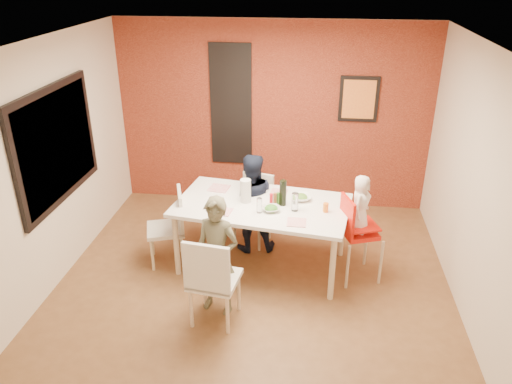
# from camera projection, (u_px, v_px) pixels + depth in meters

# --- Properties ---
(ground) EXTENTS (4.50, 4.50, 0.00)m
(ground) POSITION_uv_depth(u_px,v_px,m) (253.00, 285.00, 5.76)
(ground) COLOR brown
(ground) RESTS_ON ground
(ceiling) EXTENTS (4.50, 4.50, 0.02)m
(ceiling) POSITION_uv_depth(u_px,v_px,m) (252.00, 45.00, 4.61)
(ceiling) COLOR silver
(ceiling) RESTS_ON wall_back
(wall_back) EXTENTS (4.50, 0.02, 2.70)m
(wall_back) POSITION_uv_depth(u_px,v_px,m) (273.00, 116.00, 7.21)
(wall_back) COLOR beige
(wall_back) RESTS_ON ground
(wall_front) EXTENTS (4.50, 0.02, 2.70)m
(wall_front) POSITION_uv_depth(u_px,v_px,m) (207.00, 319.00, 3.17)
(wall_front) COLOR beige
(wall_front) RESTS_ON ground
(wall_left) EXTENTS (0.02, 4.50, 2.70)m
(wall_left) POSITION_uv_depth(u_px,v_px,m) (48.00, 168.00, 5.44)
(wall_left) COLOR beige
(wall_left) RESTS_ON ground
(wall_right) EXTENTS (0.02, 4.50, 2.70)m
(wall_right) POSITION_uv_depth(u_px,v_px,m) (477.00, 189.00, 4.94)
(wall_right) COLOR beige
(wall_right) RESTS_ON ground
(brick_accent_wall) EXTENTS (4.50, 0.02, 2.70)m
(brick_accent_wall) POSITION_uv_depth(u_px,v_px,m) (272.00, 117.00, 7.19)
(brick_accent_wall) COLOR maroon
(brick_accent_wall) RESTS_ON ground
(picture_window_frame) EXTENTS (0.05, 1.70, 1.30)m
(picture_window_frame) POSITION_uv_depth(u_px,v_px,m) (56.00, 145.00, 5.53)
(picture_window_frame) COLOR black
(picture_window_frame) RESTS_ON wall_left
(picture_window_pane) EXTENTS (0.02, 1.55, 1.15)m
(picture_window_pane) POSITION_uv_depth(u_px,v_px,m) (58.00, 145.00, 5.53)
(picture_window_pane) COLOR black
(picture_window_pane) RESTS_ON wall_left
(glassblock_strip) EXTENTS (0.55, 0.03, 1.70)m
(glassblock_strip) POSITION_uv_depth(u_px,v_px,m) (231.00, 105.00, 7.18)
(glassblock_strip) COLOR silver
(glassblock_strip) RESTS_ON wall_back
(glassblock_surround) EXTENTS (0.60, 0.03, 1.76)m
(glassblock_surround) POSITION_uv_depth(u_px,v_px,m) (231.00, 105.00, 7.17)
(glassblock_surround) COLOR black
(glassblock_surround) RESTS_ON wall_back
(art_print_frame) EXTENTS (0.54, 0.03, 0.64)m
(art_print_frame) POSITION_uv_depth(u_px,v_px,m) (359.00, 99.00, 6.91)
(art_print_frame) COLOR black
(art_print_frame) RESTS_ON wall_back
(art_print_canvas) EXTENTS (0.44, 0.01, 0.54)m
(art_print_canvas) POSITION_uv_depth(u_px,v_px,m) (359.00, 99.00, 6.89)
(art_print_canvas) COLOR orange
(art_print_canvas) RESTS_ON wall_back
(dining_table) EXTENTS (2.13, 1.39, 0.83)m
(dining_table) POSITION_uv_depth(u_px,v_px,m) (262.00, 209.00, 5.84)
(dining_table) COLOR white
(dining_table) RESTS_ON ground
(chair_near) EXTENTS (0.53, 0.53, 1.01)m
(chair_near) POSITION_uv_depth(u_px,v_px,m) (211.00, 278.00, 4.92)
(chair_near) COLOR silver
(chair_near) RESTS_ON ground
(chair_far) EXTENTS (0.53, 0.53, 0.92)m
(chair_far) POSITION_uv_depth(u_px,v_px,m) (255.00, 204.00, 6.50)
(chair_far) COLOR silver
(chair_far) RESTS_ON ground
(chair_left) EXTENTS (0.55, 0.55, 0.94)m
(chair_left) POSITION_uv_depth(u_px,v_px,m) (172.00, 223.00, 6.02)
(chair_left) COLOR beige
(chair_left) RESTS_ON ground
(high_chair) EXTENTS (0.55, 0.55, 1.04)m
(high_chair) POSITION_uv_depth(u_px,v_px,m) (356.00, 230.00, 5.66)
(high_chair) COLOR red
(high_chair) RESTS_ON ground
(child_near) EXTENTS (0.54, 0.43, 1.31)m
(child_near) POSITION_uv_depth(u_px,v_px,m) (217.00, 256.00, 5.11)
(child_near) COLOR brown
(child_near) RESTS_ON ground
(child_far) EXTENTS (0.72, 0.61, 1.30)m
(child_far) POSITION_uv_depth(u_px,v_px,m) (251.00, 203.00, 6.23)
(child_far) COLOR black
(child_far) RESTS_ON ground
(toddler) EXTENTS (0.32, 0.39, 0.68)m
(toddler) POSITION_uv_depth(u_px,v_px,m) (361.00, 204.00, 5.53)
(toddler) COLOR white
(toddler) RESTS_ON high_chair
(plate_near_left) EXTENTS (0.23, 0.23, 0.01)m
(plate_near_left) POSITION_uv_depth(u_px,v_px,m) (222.00, 212.00, 5.62)
(plate_near_left) COLOR white
(plate_near_left) RESTS_ON dining_table
(plate_far_mid) EXTENTS (0.21, 0.21, 0.01)m
(plate_far_mid) POSITION_uv_depth(u_px,v_px,m) (279.00, 192.00, 6.08)
(plate_far_mid) COLOR white
(plate_far_mid) RESTS_ON dining_table
(plate_near_right) EXTENTS (0.20, 0.20, 0.01)m
(plate_near_right) POSITION_uv_depth(u_px,v_px,m) (296.00, 222.00, 5.39)
(plate_near_right) COLOR white
(plate_near_right) RESTS_ON dining_table
(plate_far_left) EXTENTS (0.27, 0.27, 0.01)m
(plate_far_left) POSITION_uv_depth(u_px,v_px,m) (219.00, 188.00, 6.18)
(plate_far_left) COLOR white
(plate_far_left) RESTS_ON dining_table
(salad_bowl_a) EXTENTS (0.25, 0.25, 0.05)m
(salad_bowl_a) POSITION_uv_depth(u_px,v_px,m) (271.00, 209.00, 5.63)
(salad_bowl_a) COLOR silver
(salad_bowl_a) RESTS_ON dining_table
(salad_bowl_b) EXTENTS (0.28, 0.28, 0.06)m
(salad_bowl_b) POSITION_uv_depth(u_px,v_px,m) (301.00, 198.00, 5.89)
(salad_bowl_b) COLOR white
(salad_bowl_b) RESTS_ON dining_table
(wine_bottle) EXTENTS (0.08, 0.08, 0.31)m
(wine_bottle) POSITION_uv_depth(u_px,v_px,m) (283.00, 193.00, 5.72)
(wine_bottle) COLOR black
(wine_bottle) RESTS_ON dining_table
(wine_glass_a) EXTENTS (0.06, 0.06, 0.18)m
(wine_glass_a) POSITION_uv_depth(u_px,v_px,m) (259.00, 205.00, 5.57)
(wine_glass_a) COLOR white
(wine_glass_a) RESTS_ON dining_table
(wine_glass_b) EXTENTS (0.08, 0.08, 0.22)m
(wine_glass_b) POSITION_uv_depth(u_px,v_px,m) (295.00, 202.00, 5.60)
(wine_glass_b) COLOR white
(wine_glass_b) RESTS_ON dining_table
(paper_towel_roll) EXTENTS (0.12, 0.12, 0.28)m
(paper_towel_roll) POSITION_uv_depth(u_px,v_px,m) (246.00, 191.00, 5.80)
(paper_towel_roll) COLOR silver
(paper_towel_roll) RESTS_ON dining_table
(condiment_red) EXTENTS (0.04, 0.04, 0.15)m
(condiment_red) POSITION_uv_depth(u_px,v_px,m) (271.00, 200.00, 5.73)
(condiment_red) COLOR red
(condiment_red) RESTS_ON dining_table
(condiment_green) EXTENTS (0.04, 0.04, 0.15)m
(condiment_green) POSITION_uv_depth(u_px,v_px,m) (278.00, 199.00, 5.76)
(condiment_green) COLOR #3B7727
(condiment_green) RESTS_ON dining_table
(condiment_brown) EXTENTS (0.04, 0.04, 0.16)m
(condiment_brown) POSITION_uv_depth(u_px,v_px,m) (275.00, 199.00, 5.74)
(condiment_brown) COLOR brown
(condiment_brown) RESTS_ON dining_table
(sippy_cup) EXTENTS (0.06, 0.06, 0.11)m
(sippy_cup) POSITION_uv_depth(u_px,v_px,m) (326.00, 208.00, 5.60)
(sippy_cup) COLOR orange
(sippy_cup) RESTS_ON dining_table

